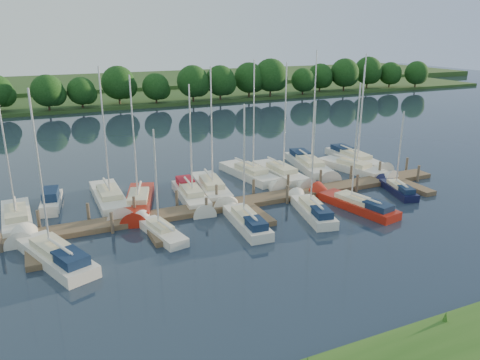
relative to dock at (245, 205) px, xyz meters
name	(u,v)px	position (x,y,z in m)	size (l,w,h in m)	color
ground	(290,243)	(0.00, -7.31, -0.20)	(260.00, 260.00, 0.00)	#1A2635
dock	(245,205)	(0.00, 0.00, 0.00)	(40.00, 6.00, 0.40)	brown
mooring_pilings	(240,196)	(0.00, 1.13, 0.40)	(38.24, 2.84, 2.00)	#473D33
far_shore	(107,98)	(0.00, 67.69, 0.10)	(180.00, 30.00, 0.60)	#1E4018
distant_hill	(90,83)	(0.00, 92.69, 0.50)	(220.00, 40.00, 1.40)	#395425
treeline	(132,85)	(2.58, 54.55, 3.91)	(147.63, 9.77, 8.28)	#38281C
sailboat_n_0	(17,222)	(-17.03, 3.82, 0.08)	(2.26, 8.50, 10.93)	silver
motorboat	(51,202)	(-14.45, 7.00, 0.15)	(2.11, 5.24, 1.70)	silver
sailboat_n_2	(110,200)	(-9.91, 5.66, 0.08)	(2.20, 9.18, 11.73)	silver
sailboat_n_3	(139,203)	(-7.89, 3.87, 0.07)	(4.20, 8.76, 11.10)	#A01C0E
sailboat_n_4	(191,196)	(-3.45, 3.50, 0.14)	(2.42, 8.01, 10.31)	silver
sailboat_n_5	(212,190)	(-1.14, 4.56, 0.08)	(3.10, 9.08, 11.50)	silver
sailboat_n_6	(252,176)	(3.90, 6.86, 0.08)	(3.34, 9.35, 11.82)	silver
sailboat_n_7	(282,175)	(6.72, 5.83, 0.08)	(2.35, 9.01, 11.55)	silver
sailboat_n_8	(309,166)	(10.80, 7.24, 0.13)	(3.82, 10.00, 12.48)	silver
sailboat_n_9	(354,169)	(14.49, 4.52, 0.07)	(3.78, 8.83, 11.13)	silver
sailboat_n_10	(355,159)	(16.86, 7.44, 0.12)	(2.56, 9.53, 11.99)	silver
sailboat_s_0	(54,256)	(-14.89, -3.37, 0.14)	(4.62, 8.69, 11.25)	silver
sailboat_s_1	(160,231)	(-7.75, -2.34, 0.07)	(2.44, 6.21, 7.94)	silver
sailboat_s_2	(246,222)	(-1.53, -3.41, 0.13)	(2.15, 7.31, 9.43)	silver
sailboat_s_3	(312,211)	(4.12, -3.65, 0.13)	(2.93, 7.26, 9.34)	silver
sailboat_s_4	(355,205)	(8.12, -3.82, 0.11)	(3.37, 8.35, 10.46)	#A01C0E
sailboat_s_5	(397,190)	(13.93, -2.36, 0.11)	(2.69, 5.89, 7.61)	black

